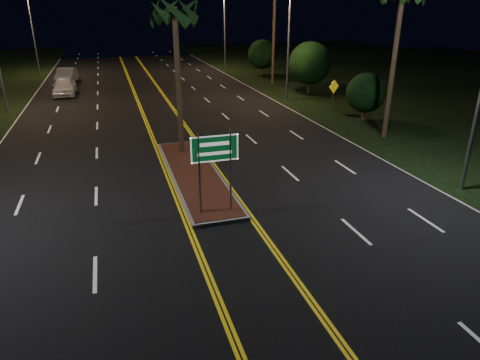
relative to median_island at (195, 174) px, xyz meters
name	(u,v)px	position (x,y,z in m)	size (l,w,h in m)	color
ground	(237,251)	(0.00, -7.00, -0.08)	(120.00, 120.00, 0.00)	black
grass_right	(444,83)	(30.00, 18.00, -0.08)	(40.00, 110.00, 0.01)	black
median_island	(195,174)	(0.00, 0.00, 0.00)	(2.25, 10.25, 0.17)	gray
highway_sign	(215,156)	(0.00, -4.20, 2.32)	(1.80, 0.08, 3.20)	gray
streetlight_left_far	(35,23)	(-10.61, 37.00, 5.57)	(1.91, 0.44, 9.00)	gray
streetlight_right_mid	(285,31)	(10.61, 15.00, 5.57)	(1.91, 0.44, 9.00)	gray
streetlight_right_far	(222,22)	(10.61, 35.00, 5.57)	(1.91, 0.44, 9.00)	gray
palm_median	(174,12)	(0.00, 3.50, 7.19)	(2.40, 2.40, 8.30)	#382819
shrub_near	(366,93)	(13.50, 7.00, 1.86)	(2.70, 2.70, 3.30)	#382819
shrub_mid	(310,63)	(14.00, 17.00, 2.64)	(3.78, 3.78, 4.62)	#382819
shrub_far	(262,54)	(13.80, 29.00, 2.25)	(3.24, 3.24, 3.96)	#382819
car_near	(64,85)	(-7.26, 23.02, 0.84)	(2.37, 5.54, 1.85)	white
car_far	(66,75)	(-7.53, 29.51, 0.82)	(2.31, 5.40, 1.80)	#A6AAAF
warning_sign	(334,91)	(12.61, 9.87, 1.51)	(0.97, 0.40, 2.45)	gray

